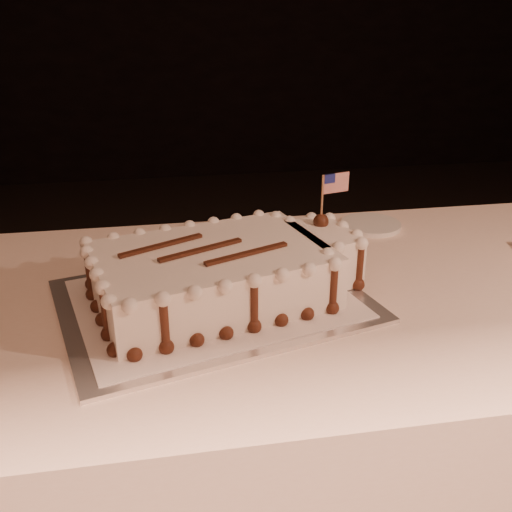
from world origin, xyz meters
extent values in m
cube|color=#FFDEC5|center=(0.00, 0.60, 0.38)|extent=(2.40, 0.80, 0.75)
cube|color=silver|center=(-0.11, 0.58, 0.75)|extent=(0.62, 0.52, 0.01)
cube|color=silver|center=(-0.11, 0.58, 0.76)|extent=(0.55, 0.47, 0.00)
cube|color=white|center=(-0.11, 0.58, 0.81)|extent=(0.46, 0.36, 0.10)
cube|color=white|center=(0.11, 0.63, 0.81)|extent=(0.13, 0.17, 0.10)
sphere|color=#4B2112|center=(-0.25, 0.40, 0.77)|extent=(0.02, 0.02, 0.02)
sphere|color=#4B2112|center=(-0.20, 0.42, 0.77)|extent=(0.02, 0.02, 0.02)
sphere|color=#4B2112|center=(-0.15, 0.43, 0.77)|extent=(0.02, 0.02, 0.02)
sphere|color=#4B2112|center=(-0.10, 0.44, 0.77)|extent=(0.02, 0.02, 0.02)
sphere|color=#4B2112|center=(-0.05, 0.45, 0.77)|extent=(0.02, 0.02, 0.02)
sphere|color=#4B2112|center=(-0.01, 0.47, 0.77)|extent=(0.02, 0.02, 0.02)
sphere|color=#4B2112|center=(0.04, 0.48, 0.77)|extent=(0.02, 0.02, 0.02)
sphere|color=#4B2112|center=(0.09, 0.49, 0.77)|extent=(0.02, 0.02, 0.02)
sphere|color=#4B2112|center=(0.09, 0.53, 0.77)|extent=(0.02, 0.02, 0.02)
sphere|color=#4B2112|center=(0.12, 0.56, 0.77)|extent=(0.02, 0.02, 0.02)
sphere|color=#4B2112|center=(0.16, 0.57, 0.77)|extent=(0.02, 0.02, 0.02)
sphere|color=#4B2112|center=(0.17, 0.61, 0.77)|extent=(0.02, 0.02, 0.02)
sphere|color=#4B2112|center=(0.16, 0.66, 0.77)|extent=(0.02, 0.02, 0.02)
sphere|color=#4B2112|center=(0.14, 0.70, 0.77)|extent=(0.02, 0.02, 0.02)
sphere|color=#4B2112|center=(0.11, 0.71, 0.77)|extent=(0.02, 0.02, 0.02)
sphere|color=#4B2112|center=(0.06, 0.70, 0.77)|extent=(0.02, 0.02, 0.02)
sphere|color=#4B2112|center=(0.04, 0.73, 0.77)|extent=(0.02, 0.02, 0.02)
sphere|color=#4B2112|center=(0.00, 0.74, 0.77)|extent=(0.02, 0.02, 0.02)
sphere|color=#4B2112|center=(-0.04, 0.73, 0.77)|extent=(0.02, 0.02, 0.02)
sphere|color=#4B2112|center=(-0.09, 0.72, 0.77)|extent=(0.02, 0.02, 0.02)
sphere|color=#4B2112|center=(-0.14, 0.71, 0.77)|extent=(0.02, 0.02, 0.02)
sphere|color=#4B2112|center=(-0.19, 0.70, 0.77)|extent=(0.02, 0.02, 0.02)
sphere|color=#4B2112|center=(-0.24, 0.68, 0.77)|extent=(0.02, 0.02, 0.02)
sphere|color=#4B2112|center=(-0.28, 0.67, 0.77)|extent=(0.02, 0.02, 0.02)
sphere|color=#4B2112|center=(-0.33, 0.66, 0.77)|extent=(0.02, 0.02, 0.02)
sphere|color=#4B2112|center=(-0.33, 0.61, 0.77)|extent=(0.02, 0.02, 0.02)
sphere|color=#4B2112|center=(-0.31, 0.57, 0.77)|extent=(0.02, 0.02, 0.02)
sphere|color=#4B2112|center=(-0.30, 0.52, 0.77)|extent=(0.02, 0.02, 0.02)
sphere|color=#4B2112|center=(-0.29, 0.47, 0.77)|extent=(0.02, 0.02, 0.02)
sphere|color=#4B2112|center=(-0.28, 0.42, 0.77)|extent=(0.02, 0.02, 0.02)
sphere|color=white|center=(-0.25, 0.40, 0.85)|extent=(0.02, 0.02, 0.02)
sphere|color=white|center=(-0.20, 0.42, 0.85)|extent=(0.02, 0.02, 0.02)
sphere|color=white|center=(-0.15, 0.43, 0.85)|extent=(0.02, 0.02, 0.02)
sphere|color=white|center=(-0.10, 0.44, 0.85)|extent=(0.02, 0.02, 0.02)
sphere|color=white|center=(-0.05, 0.45, 0.85)|extent=(0.02, 0.02, 0.02)
sphere|color=white|center=(-0.01, 0.47, 0.85)|extent=(0.02, 0.02, 0.02)
sphere|color=white|center=(0.04, 0.48, 0.85)|extent=(0.02, 0.02, 0.02)
sphere|color=white|center=(0.09, 0.49, 0.85)|extent=(0.02, 0.02, 0.02)
sphere|color=white|center=(0.09, 0.53, 0.85)|extent=(0.02, 0.02, 0.02)
sphere|color=white|center=(0.12, 0.56, 0.85)|extent=(0.02, 0.02, 0.02)
sphere|color=white|center=(0.16, 0.57, 0.85)|extent=(0.02, 0.02, 0.02)
sphere|color=white|center=(0.17, 0.61, 0.85)|extent=(0.02, 0.02, 0.02)
sphere|color=white|center=(0.16, 0.66, 0.85)|extent=(0.02, 0.02, 0.02)
sphere|color=white|center=(0.14, 0.70, 0.85)|extent=(0.02, 0.02, 0.02)
sphere|color=white|center=(0.11, 0.71, 0.85)|extent=(0.02, 0.02, 0.02)
sphere|color=white|center=(0.06, 0.70, 0.85)|extent=(0.02, 0.02, 0.02)
sphere|color=white|center=(0.04, 0.73, 0.85)|extent=(0.02, 0.02, 0.02)
sphere|color=white|center=(0.00, 0.74, 0.85)|extent=(0.02, 0.02, 0.02)
sphere|color=white|center=(-0.04, 0.73, 0.85)|extent=(0.02, 0.02, 0.02)
sphere|color=white|center=(-0.09, 0.72, 0.85)|extent=(0.02, 0.02, 0.02)
sphere|color=white|center=(-0.14, 0.71, 0.85)|extent=(0.02, 0.02, 0.02)
sphere|color=white|center=(-0.19, 0.70, 0.85)|extent=(0.02, 0.02, 0.02)
sphere|color=white|center=(-0.24, 0.68, 0.85)|extent=(0.02, 0.02, 0.02)
sphere|color=white|center=(-0.28, 0.67, 0.85)|extent=(0.02, 0.02, 0.02)
sphere|color=white|center=(-0.33, 0.66, 0.85)|extent=(0.02, 0.02, 0.02)
sphere|color=white|center=(-0.33, 0.61, 0.85)|extent=(0.02, 0.02, 0.02)
sphere|color=white|center=(-0.31, 0.57, 0.85)|extent=(0.02, 0.02, 0.02)
sphere|color=white|center=(-0.30, 0.52, 0.85)|extent=(0.02, 0.02, 0.02)
sphere|color=white|center=(-0.29, 0.47, 0.85)|extent=(0.02, 0.02, 0.02)
sphere|color=white|center=(-0.28, 0.42, 0.85)|extent=(0.02, 0.02, 0.02)
cylinder|color=#4B2112|center=(-0.20, 0.42, 0.81)|extent=(0.01, 0.01, 0.09)
sphere|color=#4B2112|center=(-0.20, 0.42, 0.77)|extent=(0.02, 0.02, 0.02)
cylinder|color=#4B2112|center=(-0.05, 0.45, 0.81)|extent=(0.01, 0.01, 0.09)
sphere|color=#4B2112|center=(-0.05, 0.45, 0.77)|extent=(0.02, 0.02, 0.02)
cylinder|color=#4B2112|center=(0.09, 0.49, 0.81)|extent=(0.01, 0.01, 0.09)
sphere|color=#4B2112|center=(0.09, 0.49, 0.77)|extent=(0.02, 0.02, 0.02)
cylinder|color=#4B2112|center=(0.16, 0.57, 0.81)|extent=(0.01, 0.01, 0.09)
sphere|color=#4B2112|center=(0.16, 0.57, 0.77)|extent=(0.02, 0.02, 0.02)
cylinder|color=#4B2112|center=(0.14, 0.70, 0.81)|extent=(0.01, 0.01, 0.09)
sphere|color=#4B2112|center=(0.14, 0.70, 0.77)|extent=(0.02, 0.02, 0.02)
cylinder|color=#4B2112|center=(0.04, 0.73, 0.81)|extent=(0.01, 0.01, 0.09)
sphere|color=#4B2112|center=(0.04, 0.73, 0.77)|extent=(0.02, 0.02, 0.02)
cylinder|color=#4B2112|center=(-0.09, 0.72, 0.81)|extent=(0.01, 0.01, 0.09)
sphere|color=#4B2112|center=(-0.09, 0.72, 0.77)|extent=(0.02, 0.02, 0.02)
cylinder|color=#4B2112|center=(-0.24, 0.68, 0.81)|extent=(0.01, 0.01, 0.09)
sphere|color=#4B2112|center=(-0.24, 0.68, 0.77)|extent=(0.02, 0.02, 0.02)
cylinder|color=#4B2112|center=(-0.33, 0.61, 0.81)|extent=(0.01, 0.01, 0.09)
sphere|color=#4B2112|center=(-0.33, 0.61, 0.77)|extent=(0.02, 0.02, 0.02)
cylinder|color=#4B2112|center=(-0.29, 0.47, 0.81)|extent=(0.01, 0.01, 0.09)
sphere|color=#4B2112|center=(-0.29, 0.47, 0.77)|extent=(0.02, 0.02, 0.02)
cube|color=#4B2112|center=(-0.20, 0.60, 0.86)|extent=(0.15, 0.08, 0.01)
cube|color=#4B2112|center=(-0.13, 0.57, 0.86)|extent=(0.15, 0.08, 0.01)
cube|color=#4B2112|center=(-0.05, 0.54, 0.86)|extent=(0.15, 0.07, 0.01)
sphere|color=#4B2112|center=(0.11, 0.66, 0.86)|extent=(0.03, 0.03, 0.03)
cylinder|color=#B4774D|center=(0.11, 0.66, 0.90)|extent=(0.00, 0.00, 0.11)
cube|color=red|center=(0.14, 0.67, 0.94)|extent=(0.05, 0.02, 0.04)
cube|color=navy|center=(0.13, 0.67, 0.95)|extent=(0.02, 0.01, 0.02)
cylinder|color=white|center=(0.31, 0.89, 0.76)|extent=(0.15, 0.15, 0.01)
camera|label=1|loc=(-0.19, -0.34, 1.26)|focal=40.00mm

